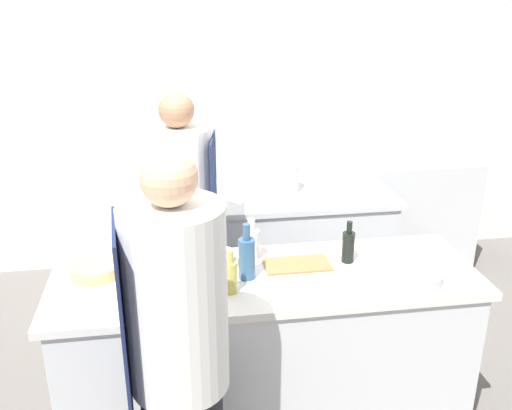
% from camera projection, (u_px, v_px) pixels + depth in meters
% --- Properties ---
extents(wall_back, '(8.00, 0.06, 2.80)m').
position_uv_depth(wall_back, '(223.00, 102.00, 4.68)').
color(wall_back, silver).
rests_on(wall_back, ground_plane).
extents(prep_counter, '(2.17, 0.70, 0.93)m').
position_uv_depth(prep_counter, '(266.00, 352.00, 3.06)').
color(prep_counter, silver).
rests_on(prep_counter, ground_plane).
extents(pass_counter, '(1.74, 0.72, 0.93)m').
position_uv_depth(pass_counter, '(270.00, 253.00, 4.19)').
color(pass_counter, silver).
rests_on(pass_counter, ground_plane).
extents(oven_range, '(0.88, 0.62, 0.96)m').
position_uv_depth(oven_range, '(414.00, 211.00, 4.90)').
color(oven_range, silver).
rests_on(oven_range, ground_plane).
extents(chef_at_prep_near, '(0.42, 0.40, 1.79)m').
position_uv_depth(chef_at_prep_near, '(179.00, 368.00, 2.26)').
color(chef_at_prep_near, black).
rests_on(chef_at_prep_near, ground_plane).
extents(chef_at_stove, '(0.41, 0.40, 1.76)m').
position_uv_depth(chef_at_stove, '(184.00, 239.00, 3.42)').
color(chef_at_stove, black).
rests_on(chef_at_stove, ground_plane).
extents(bottle_olive_oil, '(0.08, 0.08, 0.29)m').
position_uv_depth(bottle_olive_oil, '(247.00, 257.00, 2.83)').
color(bottle_olive_oil, '#2D5175').
rests_on(bottle_olive_oil, prep_counter).
extents(bottle_vinegar, '(0.09, 0.09, 0.23)m').
position_uv_depth(bottle_vinegar, '(251.00, 243.00, 3.03)').
color(bottle_vinegar, silver).
rests_on(bottle_vinegar, prep_counter).
extents(bottle_wine, '(0.06, 0.06, 0.22)m').
position_uv_depth(bottle_wine, '(231.00, 276.00, 2.70)').
color(bottle_wine, '#B2A84C').
rests_on(bottle_wine, prep_counter).
extents(bottle_cooking_oil, '(0.07, 0.07, 0.23)m').
position_uv_depth(bottle_cooking_oil, '(348.00, 246.00, 3.00)').
color(bottle_cooking_oil, black).
rests_on(bottle_cooking_oil, prep_counter).
extents(bowl_mixing_large, '(0.28, 0.28, 0.06)m').
position_uv_depth(bowl_mixing_large, '(414.00, 276.00, 2.83)').
color(bowl_mixing_large, '#B7BABC').
rests_on(bowl_mixing_large, prep_counter).
extents(bowl_prep_small, '(0.27, 0.27, 0.08)m').
position_uv_depth(bowl_prep_small, '(165.00, 269.00, 2.87)').
color(bowl_prep_small, tan).
rests_on(bowl_prep_small, prep_counter).
extents(bowl_ceramic_blue, '(0.25, 0.25, 0.07)m').
position_uv_depth(bowl_ceramic_blue, '(96.00, 270.00, 2.88)').
color(bowl_ceramic_blue, tan).
rests_on(bowl_ceramic_blue, prep_counter).
extents(bowl_wooden_salad, '(0.18, 0.18, 0.07)m').
position_uv_depth(bowl_wooden_salad, '(219.00, 260.00, 2.98)').
color(bowl_wooden_salad, '#B7BABC').
rests_on(bowl_wooden_salad, prep_counter).
extents(cup, '(0.09, 0.09, 0.08)m').
position_uv_depth(cup, '(436.00, 254.00, 3.03)').
color(cup, white).
rests_on(cup, prep_counter).
extents(cutting_board, '(0.35, 0.19, 0.01)m').
position_uv_depth(cutting_board, '(297.00, 264.00, 2.99)').
color(cutting_board, olive).
rests_on(cutting_board, prep_counter).
extents(stockpot, '(0.23, 0.23, 0.19)m').
position_uv_depth(stockpot, '(282.00, 178.00, 4.05)').
color(stockpot, silver).
rests_on(stockpot, pass_counter).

